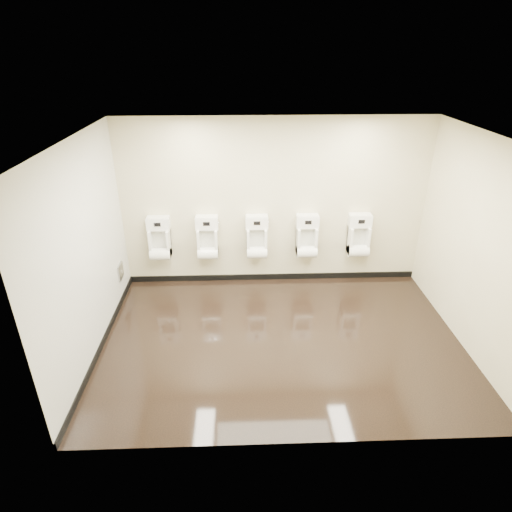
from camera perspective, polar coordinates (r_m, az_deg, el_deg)
The scene contains 15 objects.
ground at distance 6.17m, azimuth 3.42°, elevation -11.07°, with size 5.00×3.50×0.00m, color black.
ceiling at distance 4.99m, azimuth 4.31°, elevation 15.35°, with size 5.00×3.50×0.00m, color white.
back_wall at distance 7.04m, azimuth 2.42°, elevation 6.92°, with size 5.00×0.02×2.80m, color beige.
front_wall at distance 3.95m, azimuth 6.32°, elevation -10.41°, with size 5.00×0.02×2.80m, color beige.
left_wall at distance 5.75m, azimuth -21.82°, elevation 0.25°, with size 0.02×3.50×2.80m, color beige.
right_wall at distance 6.21m, azimuth 27.45°, elevation 1.01°, with size 0.02×3.50×2.80m, color beige.
tile_overlay_left at distance 5.75m, azimuth -21.77°, elevation 0.25°, with size 0.01×3.50×2.80m, color silver.
skirting_back at distance 7.59m, azimuth 2.23°, elevation -2.76°, with size 5.00×0.02×0.10m, color black.
skirting_left at distance 6.42m, azimuth -19.68°, elevation -10.62°, with size 0.02×3.50×0.10m, color black.
access_panel at distance 7.15m, azimuth -17.62°, elevation -1.96°, with size 0.04×0.25×0.25m.
urinal_0 at distance 7.25m, azimuth -12.70°, elevation 1.90°, with size 0.38×0.29×0.71m.
urinal_1 at distance 7.15m, azimuth -6.47°, elevation 2.03°, with size 0.38×0.29×0.71m.
urinal_2 at distance 7.13m, azimuth 0.11°, elevation 2.15°, with size 0.38×0.29×0.71m.
urinal_3 at distance 7.21m, azimuth 6.79°, elevation 2.24°, with size 0.38×0.29×0.71m.
urinal_4 at distance 7.39m, azimuth 13.53°, elevation 2.29°, with size 0.38×0.29×0.71m.
Camera 1 is at (-0.55, -4.86, 3.76)m, focal length 30.00 mm.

